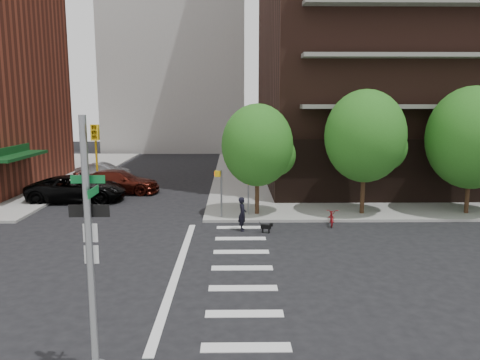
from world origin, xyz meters
name	(u,v)px	position (x,y,z in m)	size (l,w,h in m)	color
ground	(165,269)	(0.00, 0.00, 0.00)	(120.00, 120.00, 0.00)	black
sidewalk_ne	(433,174)	(20.50, 23.50, 0.07)	(39.00, 33.00, 0.15)	gray
crosswalk	(222,268)	(2.21, 0.00, 0.01)	(3.85, 13.00, 0.01)	silver
tree_a	(257,145)	(4.00, 8.50, 4.04)	(4.00, 4.00, 5.90)	#301E11
tree_b	(365,136)	(10.00, 8.50, 4.54)	(4.50, 4.50, 6.65)	#301E11
tree_c	(472,138)	(16.00, 8.50, 4.45)	(5.00, 5.00, 6.80)	#301E11
traffic_signal	(92,271)	(-0.47, -7.49, 2.70)	(0.90, 0.75, 6.00)	slate
pedestrian_signal	(227,186)	(2.32, 7.92, 1.85)	(2.18, 0.67, 2.60)	slate
parked_car_black	(77,189)	(-7.50, 12.54, 0.86)	(6.19, 2.85, 1.72)	black
parked_car_maroon	(119,182)	(-5.50, 15.33, 0.83)	(5.74, 2.33, 1.67)	#44130C
parked_car_silver	(103,171)	(-8.20, 21.17, 0.72)	(4.35, 1.52, 1.43)	#95999D
scooter	(332,216)	(7.86, 6.50, 0.45)	(0.60, 1.72, 0.90)	maroon
dog_walker	(242,214)	(3.11, 5.45, 0.86)	(0.41, 0.63, 1.72)	black
dog	(267,227)	(4.30, 4.99, 0.32)	(0.61, 0.33, 0.51)	black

